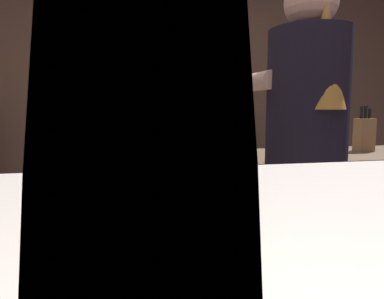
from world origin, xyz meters
name	(u,v)px	position (x,y,z in m)	size (l,w,h in m)	color
wall_back	(175,90)	(0.00, 2.20, 1.35)	(5.20, 0.10, 2.70)	brown
prep_counter	(277,231)	(0.35, 0.56, 0.45)	(2.10, 0.60, 0.90)	brown
back_shelf	(191,175)	(0.11, 1.92, 0.53)	(0.97, 0.36, 1.06)	#3B3741
bartender	(306,149)	(0.25, 0.11, 0.99)	(0.44, 0.52, 1.71)	#303637
knife_block	(364,134)	(0.92, 0.60, 1.01)	(0.10, 0.08, 0.28)	olive
mixing_bowl	(216,153)	(-0.05, 0.48, 0.93)	(0.21, 0.21, 0.06)	teal
chefs_knife	(313,154)	(0.53, 0.51, 0.91)	(0.24, 0.03, 0.01)	silver
pint_glass_far	(131,120)	(-0.52, -1.13, 1.16)	(0.08, 0.08, 0.15)	gold
bottle_hot_sauce	(220,112)	(0.36, 1.83, 1.14)	(0.06, 0.06, 0.21)	#325394
bottle_soy	(167,113)	(-0.12, 1.91, 1.12)	(0.07, 0.07, 0.18)	#3955A1
bottle_vinegar	(201,110)	(0.22, 2.00, 1.15)	(0.07, 0.07, 0.24)	#D1C388
bottle_olive_oil	(152,112)	(-0.26, 1.84, 1.14)	(0.07, 0.07, 0.21)	#37619A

